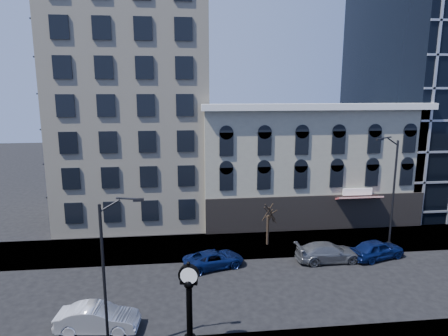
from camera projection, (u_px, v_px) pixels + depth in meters
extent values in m
plane|color=black|center=(202.00, 293.00, 27.72)|extent=(160.00, 160.00, 0.00)
cube|color=gray|center=(197.00, 247.00, 35.49)|extent=(160.00, 6.00, 0.12)
cube|color=beige|center=(132.00, 38.00, 41.74)|extent=(15.00, 15.00, 38.00)
cube|color=#9E9982|center=(303.00, 162.00, 43.40)|extent=(22.00, 10.00, 12.00)
cube|color=white|center=(323.00, 107.00, 37.10)|extent=(22.60, 0.80, 0.60)
cube|color=black|center=(317.00, 213.00, 39.33)|extent=(22.00, 0.30, 3.60)
cube|color=maroon|center=(359.00, 198.00, 38.91)|extent=(4.50, 1.18, 0.55)
cylinder|color=black|center=(189.00, 311.00, 21.31)|extent=(0.33, 0.33, 2.99)
sphere|color=black|center=(189.00, 284.00, 20.99)|extent=(0.58, 0.58, 0.58)
cube|color=black|center=(189.00, 282.00, 20.97)|extent=(0.96, 0.43, 0.26)
cylinder|color=black|center=(189.00, 275.00, 20.88)|extent=(1.12, 0.56, 1.07)
cylinder|color=white|center=(189.00, 276.00, 20.71)|extent=(0.89, 0.22, 0.91)
cylinder|color=white|center=(189.00, 273.00, 21.05)|extent=(0.89, 0.22, 0.91)
sphere|color=black|center=(188.00, 264.00, 20.76)|extent=(0.21, 0.21, 0.21)
cylinder|color=black|center=(104.00, 282.00, 20.44)|extent=(0.15, 0.15, 8.26)
cube|color=black|center=(137.00, 200.00, 19.83)|extent=(0.53, 0.23, 0.13)
cylinder|color=black|center=(393.00, 195.00, 34.44)|extent=(0.18, 0.18, 9.50)
cylinder|color=black|center=(389.00, 244.00, 35.35)|extent=(0.40, 0.40, 0.44)
cube|color=black|center=(378.00, 140.00, 32.78)|extent=(0.65, 0.37, 0.15)
cylinder|color=#302318|center=(268.00, 230.00, 35.65)|extent=(0.22, 0.22, 2.69)
imported|color=silver|center=(98.00, 318.00, 23.29)|extent=(4.90, 2.12, 1.57)
imported|color=#0C194C|center=(214.00, 259.00, 31.53)|extent=(5.23, 3.47, 1.33)
imported|color=#595B60|center=(328.00, 252.00, 32.59)|extent=(5.38, 2.29, 1.55)
imported|color=#0C194C|center=(377.00, 249.00, 33.11)|extent=(5.04, 3.13, 1.60)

